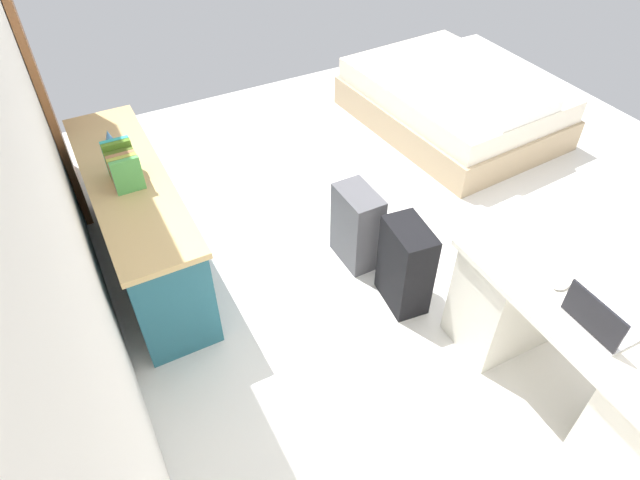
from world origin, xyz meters
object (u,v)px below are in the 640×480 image
at_px(bed, 453,103).
at_px(figurine_small, 109,138).
at_px(suitcase_black, 405,266).
at_px(laptop, 599,320).
at_px(computer_mouse, 561,285).
at_px(suitcase_spare_grey, 357,227).
at_px(desk, 576,352).
at_px(credenza, 140,223).

relative_size(bed, figurine_small, 18.04).
bearing_deg(suitcase_black, figurine_small, 49.18).
xyz_separation_m(laptop, computer_mouse, (0.26, -0.05, -0.03)).
distance_m(suitcase_black, suitcase_spare_grey, 0.49).
height_order(desk, computer_mouse, computer_mouse).
bearing_deg(suitcase_black, bed, -38.90).
bearing_deg(computer_mouse, credenza, 42.45).
bearing_deg(credenza, laptop, -142.98).
bearing_deg(desk, suitcase_black, 20.23).
relative_size(suitcase_spare_grey, laptop, 1.84).
bearing_deg(bed, credenza, 99.70).
relative_size(credenza, computer_mouse, 18.00).
xyz_separation_m(credenza, laptop, (-2.19, -1.65, 0.41)).
height_order(credenza, suitcase_black, credenza).
bearing_deg(computer_mouse, laptop, 170.98).
relative_size(suitcase_spare_grey, computer_mouse, 5.78).
distance_m(desk, suitcase_spare_grey, 1.56).
height_order(suitcase_black, laptop, laptop).
height_order(bed, computer_mouse, computer_mouse).
relative_size(credenza, bed, 0.91).
xyz_separation_m(credenza, computer_mouse, (-1.93, -1.70, 0.37)).
bearing_deg(suitcase_spare_grey, laptop, -168.17).
bearing_deg(figurine_small, credenza, -179.79).
xyz_separation_m(bed, figurine_small, (-0.11, 3.06, 0.57)).
bearing_deg(suitcase_spare_grey, bed, -56.79).
xyz_separation_m(desk, figurine_small, (2.53, 1.76, 0.43)).
bearing_deg(laptop, credenza, 37.02).
distance_m(suitcase_black, figurine_small, 2.12).
bearing_deg(credenza, suitcase_black, -128.76).
height_order(suitcase_black, suitcase_spare_grey, suitcase_black).
bearing_deg(bed, desk, 153.74).
relative_size(laptop, computer_mouse, 3.14).
height_order(credenza, suitcase_spare_grey, credenza).
height_order(credenza, bed, credenza).
bearing_deg(desk, credenza, 39.62).
relative_size(suitcase_black, suitcase_spare_grey, 1.07).
distance_m(suitcase_black, computer_mouse, 0.98).
bearing_deg(figurine_small, laptop, -147.55).
distance_m(credenza, laptop, 2.77).
bearing_deg(computer_mouse, bed, -27.92).
distance_m(suitcase_spare_grey, laptop, 1.68).
distance_m(bed, suitcase_spare_grey, 2.08).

